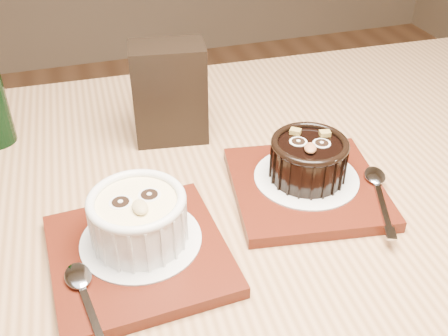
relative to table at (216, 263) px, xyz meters
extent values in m
cube|color=#966941|center=(0.00, 0.00, 0.07)|extent=(1.23, 0.84, 0.04)
cylinder|color=#966941|center=(0.56, 0.33, -0.30)|extent=(0.06, 0.06, 0.71)
cube|color=#531A0D|center=(-0.10, -0.05, 0.10)|extent=(0.19, 0.19, 0.01)
cylinder|color=white|center=(-0.10, -0.04, 0.11)|extent=(0.13, 0.13, 0.00)
cylinder|color=white|center=(-0.10, -0.04, 0.13)|extent=(0.10, 0.10, 0.05)
cylinder|color=#FFE59B|center=(-0.10, -0.04, 0.16)|extent=(0.08, 0.08, 0.00)
torus|color=white|center=(-0.10, -0.04, 0.16)|extent=(0.10, 0.10, 0.01)
cylinder|color=black|center=(-0.11, -0.04, 0.16)|extent=(0.02, 0.02, 0.00)
cylinder|color=black|center=(-0.08, -0.04, 0.16)|extent=(0.02, 0.02, 0.00)
ellipsoid|color=tan|center=(-0.09, -0.06, 0.16)|extent=(0.02, 0.02, 0.01)
cube|color=#531A0D|center=(0.12, 0.00, 0.10)|extent=(0.21, 0.21, 0.01)
cylinder|color=white|center=(0.12, 0.01, 0.11)|extent=(0.13, 0.13, 0.00)
cylinder|color=black|center=(0.12, 0.01, 0.13)|extent=(0.09, 0.09, 0.05)
cylinder|color=black|center=(0.12, 0.01, 0.15)|extent=(0.08, 0.08, 0.00)
torus|color=black|center=(0.12, 0.01, 0.16)|extent=(0.09, 0.09, 0.01)
cylinder|color=black|center=(0.11, 0.02, 0.16)|extent=(0.02, 0.02, 0.00)
cylinder|color=black|center=(0.13, 0.01, 0.16)|extent=(0.02, 0.02, 0.00)
ellipsoid|color=brown|center=(0.11, 0.00, 0.16)|extent=(0.02, 0.03, 0.01)
cube|color=olive|center=(0.11, 0.04, 0.16)|extent=(0.02, 0.02, 0.01)
cube|color=olive|center=(0.15, 0.02, 0.16)|extent=(0.01, 0.01, 0.01)
cube|color=black|center=(-0.01, 0.18, 0.16)|extent=(0.11, 0.07, 0.14)
camera|label=1|loc=(-0.13, -0.46, 0.50)|focal=42.00mm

